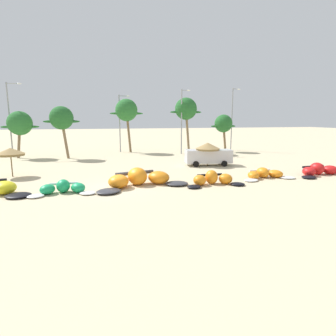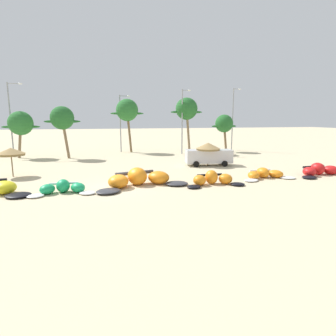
# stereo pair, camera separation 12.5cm
# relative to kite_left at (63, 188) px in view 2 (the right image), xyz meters

# --- Properties ---
(ground_plane) EXTENTS (260.00, 260.00, 0.00)m
(ground_plane) POSITION_rel_kite_left_xyz_m (4.24, 0.99, -0.38)
(ground_plane) COLOR beige
(kite_left) EXTENTS (4.92, 2.24, 0.98)m
(kite_left) POSITION_rel_kite_left_xyz_m (0.00, 0.00, 0.00)
(kite_left) COLOR white
(kite_left) RESTS_ON ground
(kite_left_of_center) EXTENTS (7.84, 4.47, 1.44)m
(kite_left_of_center) POSITION_rel_kite_left_xyz_m (5.80, 0.96, 0.18)
(kite_left_of_center) COLOR #333338
(kite_left_of_center) RESTS_ON ground
(kite_center) EXTENTS (5.22, 2.37, 1.17)m
(kite_center) POSITION_rel_kite_left_xyz_m (11.79, -0.15, 0.07)
(kite_center) COLOR black
(kite_center) RESTS_ON ground
(kite_right_of_center) EXTENTS (5.49, 2.63, 0.95)m
(kite_right_of_center) POSITION_rel_kite_left_xyz_m (17.46, 1.09, -0.01)
(kite_right_of_center) COLOR white
(kite_right_of_center) RESTS_ON ground
(kite_right) EXTENTS (6.09, 2.98, 1.18)m
(kite_right) POSITION_rel_kite_left_xyz_m (23.47, 1.03, 0.07)
(kite_right) COLOR black
(kite_right) RESTS_ON ground
(beach_umbrella_near_van) EXTENTS (2.52, 2.52, 2.74)m
(beach_umbrella_near_van) POSITION_rel_kite_left_xyz_m (-5.26, 7.51, 1.99)
(beach_umbrella_near_van) COLOR brown
(beach_umbrella_near_van) RESTS_ON ground
(beach_umbrella_middle) EXTENTS (2.81, 2.81, 2.69)m
(beach_umbrella_middle) POSITION_rel_kite_left_xyz_m (14.95, 8.79, 1.88)
(beach_umbrella_middle) COLOR brown
(beach_umbrella_middle) RESTS_ON ground
(parked_van) EXTENTS (5.54, 2.73, 1.84)m
(parked_van) POSITION_rel_kite_left_xyz_m (15.03, 9.08, 0.72)
(parked_van) COLOR silver
(parked_van) RESTS_ON ground
(palm_left) EXTENTS (4.92, 3.28, 6.43)m
(palm_left) POSITION_rel_kite_left_xyz_m (-7.48, 21.41, 4.35)
(palm_left) COLOR #7F6647
(palm_left) RESTS_ON ground
(palm_left_of_gap) EXTENTS (4.71, 3.14, 7.07)m
(palm_left_of_gap) POSITION_rel_kite_left_xyz_m (-1.83, 19.37, 5.04)
(palm_left_of_gap) COLOR #7F6647
(palm_left_of_gap) RESTS_ON ground
(palm_center_left) EXTENTS (5.27, 3.52, 8.49)m
(palm_center_left) POSITION_rel_kite_left_xyz_m (7.43, 24.49, 6.28)
(palm_center_left) COLOR brown
(palm_center_left) RESTS_ON ground
(palm_center_right) EXTENTS (5.14, 3.43, 8.63)m
(palm_center_right) POSITION_rel_kite_left_xyz_m (16.36, 21.45, 6.45)
(palm_center_right) COLOR #7F6647
(palm_center_right) RESTS_ON ground
(palm_right_of_gap) EXTENTS (4.36, 2.91, 6.06)m
(palm_right_of_gap) POSITION_rel_kite_left_xyz_m (22.86, 21.60, 4.16)
(palm_right_of_gap) COLOR brown
(palm_right_of_gap) RESTS_ON ground
(lamppost_west) EXTENTS (2.00, 0.24, 10.30)m
(lamppost_west) POSITION_rel_kite_left_xyz_m (-8.83, 22.55, 5.35)
(lamppost_west) COLOR gray
(lamppost_west) RESTS_ON ground
(lamppost_west_center) EXTENTS (1.79, 0.24, 9.11)m
(lamppost_west_center) POSITION_rel_kite_left_xyz_m (6.50, 25.15, 4.72)
(lamppost_west_center) COLOR gray
(lamppost_west_center) RESTS_ON ground
(lamppost_east_center) EXTENTS (1.44, 0.24, 9.75)m
(lamppost_east_center) POSITION_rel_kite_left_xyz_m (15.41, 20.37, 5.00)
(lamppost_east_center) COLOR gray
(lamppost_east_center) RESTS_ON ground
(lamppost_east) EXTENTS (1.45, 0.24, 10.45)m
(lamppost_east) POSITION_rel_kite_left_xyz_m (25.24, 23.22, 5.35)
(lamppost_east) COLOR gray
(lamppost_east) RESTS_ON ground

